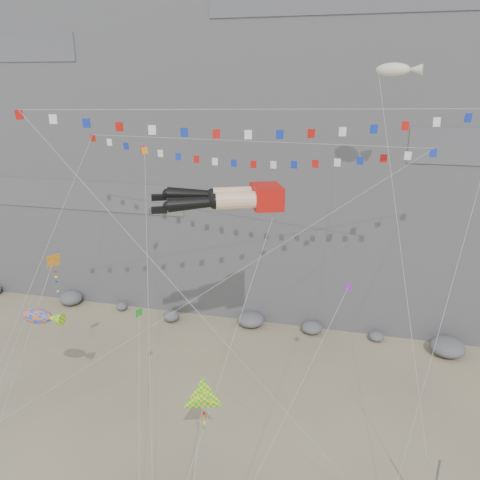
% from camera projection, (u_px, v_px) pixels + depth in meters
% --- Properties ---
extents(ground, '(120.00, 120.00, 0.00)m').
position_uv_depth(ground, '(196.00, 449.00, 30.79)').
color(ground, '#9A8E6A').
rests_on(ground, ground).
extents(cliff, '(80.00, 28.00, 50.00)m').
position_uv_depth(cliff, '(281.00, 63.00, 52.23)').
color(cliff, slate).
rests_on(cliff, ground).
extents(talus_boulders, '(60.00, 3.00, 1.20)m').
position_uv_depth(talus_boulders, '(251.00, 320.00, 46.25)').
color(talus_boulders, '#5D5D62').
rests_on(talus_boulders, ground).
extents(legs_kite, '(8.39, 15.48, 21.32)m').
position_uv_depth(legs_kite, '(231.00, 198.00, 29.55)').
color(legs_kite, '#B9110B').
rests_on(legs_kite, ground).
extents(flag_banner_upper, '(28.83, 14.62, 28.01)m').
position_uv_depth(flag_banner_upper, '(243.00, 141.00, 34.02)').
color(flag_banner_upper, '#B9110B').
rests_on(flag_banner_upper, ground).
extents(flag_banner_lower, '(27.61, 11.82, 24.32)m').
position_uv_depth(flag_banner_lower, '(265.00, 110.00, 27.70)').
color(flag_banner_lower, '#B9110B').
rests_on(flag_banner_lower, ground).
extents(harlequin_kite, '(3.30, 7.08, 13.26)m').
position_uv_depth(harlequin_kite, '(53.00, 261.00, 31.27)').
color(harlequin_kite, red).
rests_on(harlequin_kite, ground).
extents(fish_windsock, '(4.83, 4.88, 9.77)m').
position_uv_depth(fish_windsock, '(37.00, 317.00, 30.73)').
color(fish_windsock, '#ED5D0C').
rests_on(fish_windsock, ground).
extents(delta_kite, '(2.53, 5.67, 8.82)m').
position_uv_depth(delta_kite, '(203.00, 399.00, 25.11)').
color(delta_kite, yellow).
rests_on(delta_kite, ground).
extents(blimp_windsock, '(5.59, 15.70, 28.11)m').
position_uv_depth(blimp_windsock, '(393.00, 71.00, 31.35)').
color(blimp_windsock, beige).
rests_on(blimp_windsock, ground).
extents(small_kite_a, '(5.98, 14.06, 23.39)m').
position_uv_depth(small_kite_a, '(145.00, 159.00, 32.38)').
color(small_kite_a, orange).
rests_on(small_kite_a, ground).
extents(small_kite_b, '(6.07, 12.36, 16.42)m').
position_uv_depth(small_kite_b, '(346.00, 291.00, 30.45)').
color(small_kite_b, purple).
rests_on(small_kite_b, ground).
extents(small_kite_c, '(4.17, 9.51, 13.06)m').
position_uv_depth(small_kite_c, '(139.00, 316.00, 29.84)').
color(small_kite_c, '#179A1D').
rests_on(small_kite_c, ground).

